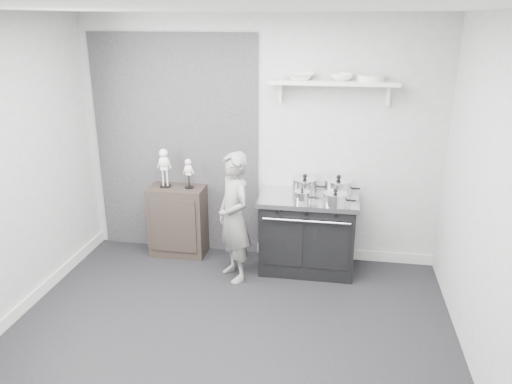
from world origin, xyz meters
TOP-DOWN VIEW (x-y plane):
  - ground at (0.00, 0.00)m, footprint 4.00×4.00m
  - room_shell at (-0.09, 0.15)m, footprint 4.02×3.62m
  - wall_shelf at (0.80, 1.68)m, footprint 1.30×0.26m
  - stove at (0.60, 1.48)m, footprint 1.05×0.66m
  - side_cabinet at (-0.91, 1.61)m, footprint 0.63×0.37m
  - child at (-0.14, 1.14)m, footprint 0.57×0.60m
  - pot_back_left at (0.54, 1.63)m, footprint 0.37×0.28m
  - pot_back_right at (0.90, 1.61)m, footprint 0.38×0.30m
  - pot_front_right at (0.88, 1.28)m, footprint 0.33×0.25m
  - pot_front_center at (0.54, 1.32)m, footprint 0.26×0.17m
  - skeleton_full at (-1.04, 1.61)m, footprint 0.14×0.09m
  - skeleton_torso at (-0.76, 1.61)m, footprint 0.11×0.07m
  - bowl_large at (0.46, 1.67)m, footprint 0.30×0.30m
  - bowl_small at (0.87, 1.67)m, footprint 0.23×0.23m
  - plate_stack at (1.16, 1.67)m, footprint 0.27×0.27m

SIDE VIEW (x-z plane):
  - ground at x=0.00m, z-range 0.00..0.00m
  - side_cabinet at x=-0.91m, z-range 0.00..0.82m
  - stove at x=0.60m, z-range 0.00..0.85m
  - child at x=-0.14m, z-range 0.00..1.38m
  - pot_front_center at x=0.54m, z-range 0.83..0.97m
  - pot_front_right at x=0.88m, z-range 0.82..1.00m
  - pot_back_left at x=0.54m, z-range 0.82..1.02m
  - pot_back_right at x=0.90m, z-range 0.82..1.04m
  - skeleton_torso at x=-0.76m, z-range 0.82..1.21m
  - skeleton_full at x=-1.04m, z-range 0.82..1.33m
  - room_shell at x=-0.09m, z-range 0.28..2.99m
  - wall_shelf at x=0.80m, z-range 1.89..2.13m
  - plate_stack at x=1.16m, z-range 2.04..2.10m
  - bowl_small at x=0.87m, z-range 2.04..2.11m
  - bowl_large at x=0.46m, z-range 2.04..2.11m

